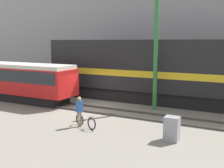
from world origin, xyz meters
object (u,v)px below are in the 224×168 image
(bicycle, at_px, (86,121))
(person, at_px, (79,109))
(utility_pole_left, at_px, (156,56))
(signal_box, at_px, (172,129))
(freight_locomotive, at_px, (165,70))
(streetcar, at_px, (12,79))

(bicycle, xyz_separation_m, person, (-0.39, -0.01, 0.70))
(person, xyz_separation_m, utility_pole_left, (2.36, 5.90, 2.74))
(signal_box, bearing_deg, freight_locomotive, 110.05)
(freight_locomotive, height_order, utility_pole_left, utility_pole_left)
(freight_locomotive, bearing_deg, utility_pole_left, -89.96)
(streetcar, xyz_separation_m, utility_pole_left, (11.58, 2.25, 2.06))
(bicycle, bearing_deg, freight_locomotive, 76.39)
(person, distance_m, signal_box, 5.28)
(streetcar, relative_size, person, 6.72)
(streetcar, distance_m, bicycle, 10.36)
(signal_box, bearing_deg, bicycle, -177.61)
(bicycle, height_order, person, person)
(person, bearing_deg, signal_box, 2.37)
(streetcar, height_order, person, streetcar)
(freight_locomotive, bearing_deg, person, -106.15)
(streetcar, xyz_separation_m, signal_box, (14.47, -3.43, -1.13))
(freight_locomotive, xyz_separation_m, utility_pole_left, (0.00, -2.25, 1.21))
(person, height_order, signal_box, person)
(streetcar, relative_size, utility_pole_left, 1.53)
(person, bearing_deg, bicycle, 2.11)
(freight_locomotive, distance_m, bicycle, 8.66)
(bicycle, relative_size, signal_box, 1.42)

